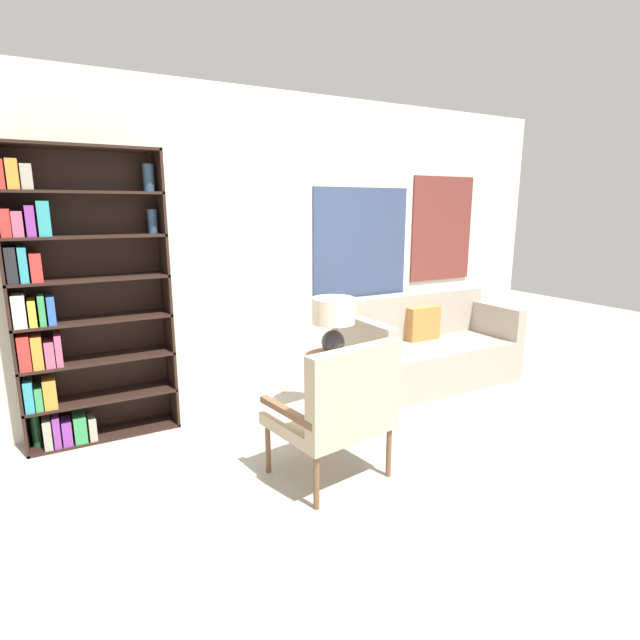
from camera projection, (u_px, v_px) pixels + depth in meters
ground_plane at (403, 502)px, 3.00m from camera, size 14.00×14.00×0.00m
wall_back at (271, 251)px, 4.46m from camera, size 6.40×0.08×2.70m
bookshelf at (70, 305)px, 3.59m from camera, size 1.08×0.30×2.15m
armchair at (340, 405)px, 3.11m from camera, size 0.76×0.70×0.93m
couch at (428, 349)px, 5.05m from camera, size 1.72×0.81×0.87m
side_table at (335, 363)px, 4.11m from camera, size 0.51×0.51×0.54m
table_lamp at (333, 318)px, 4.08m from camera, size 0.35×0.35×0.47m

